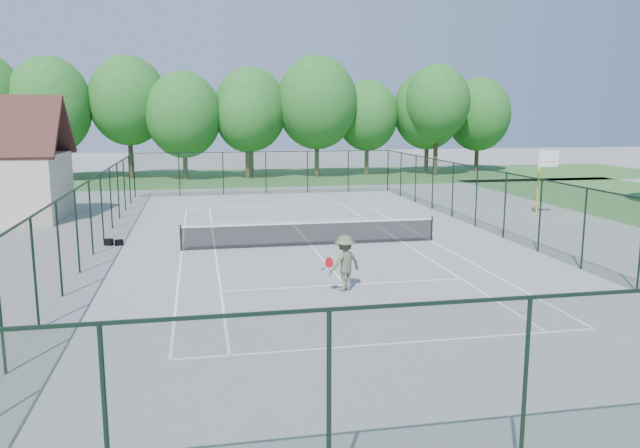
{
  "coord_description": "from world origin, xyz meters",
  "views": [
    {
      "loc": [
        -4.69,
        -26.0,
        5.64
      ],
      "look_at": [
        0.0,
        -2.0,
        1.3
      ],
      "focal_mm": 35.0,
      "sensor_mm": 36.0,
      "label": 1
    }
  ],
  "objects_px": {
    "tennis_net": "(311,233)",
    "basketball_goal": "(544,170)",
    "sports_bag_a": "(109,242)",
    "tennis_player": "(345,263)"
  },
  "relations": [
    {
      "from": "basketball_goal",
      "to": "tennis_net",
      "type": "bearing_deg",
      "value": -158.38
    },
    {
      "from": "basketball_goal",
      "to": "tennis_player",
      "type": "xyz_separation_m",
      "value": [
        -14.38,
        -12.65,
        -1.66
      ]
    },
    {
      "from": "tennis_net",
      "to": "basketball_goal",
      "type": "distance_m",
      "value": 15.41
    },
    {
      "from": "sports_bag_a",
      "to": "basketball_goal",
      "type": "bearing_deg",
      "value": 32.82
    },
    {
      "from": "tennis_net",
      "to": "sports_bag_a",
      "type": "height_order",
      "value": "tennis_net"
    },
    {
      "from": "basketball_goal",
      "to": "sports_bag_a",
      "type": "bearing_deg",
      "value": -170.3
    },
    {
      "from": "tennis_net",
      "to": "basketball_goal",
      "type": "relative_size",
      "value": 3.04
    },
    {
      "from": "tennis_net",
      "to": "sports_bag_a",
      "type": "distance_m",
      "value": 8.8
    },
    {
      "from": "tennis_net",
      "to": "tennis_player",
      "type": "distance_m",
      "value": 7.03
    },
    {
      "from": "tennis_player",
      "to": "sports_bag_a",
      "type": "bearing_deg",
      "value": 133.95
    }
  ]
}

